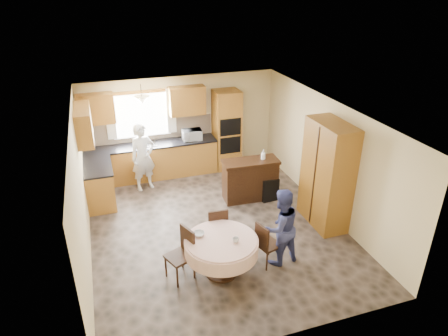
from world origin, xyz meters
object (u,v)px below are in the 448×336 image
object	(u,v)px
chair_back	(217,226)
person_dining	(280,227)
cupboard	(327,175)
chair_left	(183,251)
dining_table	(221,247)
oven_tower	(227,130)
chair_right	(266,242)
sideboard	(250,181)
person_sink	(143,157)

from	to	relation	value
chair_back	person_dining	size ratio (longest dim) A/B	0.61
cupboard	chair_left	size ratio (longest dim) A/B	2.35
dining_table	chair_back	size ratio (longest dim) A/B	1.40
oven_tower	dining_table	distance (m)	4.39
dining_table	chair_right	bearing A→B (deg)	-0.67
sideboard	person_sink	size ratio (longest dim) A/B	0.77
chair_back	person_dining	xyz separation A→B (m)	(0.96, -0.70, 0.24)
oven_tower	chair_back	size ratio (longest dim) A/B	2.34
oven_tower	chair_right	distance (m)	4.20
sideboard	chair_back	distance (m)	2.05
cupboard	chair_right	xyz separation A→B (m)	(-1.72, -0.91, -0.64)
chair_left	chair_right	xyz separation A→B (m)	(1.46, -0.16, -0.05)
cupboard	dining_table	size ratio (longest dim) A/B	1.75
sideboard	cupboard	xyz separation A→B (m)	(1.11, -1.39, 0.65)
chair_right	oven_tower	bearing A→B (deg)	-25.29
person_dining	chair_back	bearing A→B (deg)	-45.87
sideboard	person_sink	world-z (taller)	person_sink
cupboard	person_sink	world-z (taller)	cupboard
chair_left	person_sink	xyz separation A→B (m)	(-0.18, 3.41, 0.31)
chair_back	oven_tower	bearing A→B (deg)	-107.23
oven_tower	person_sink	bearing A→B (deg)	-166.62
oven_tower	chair_left	bearing A→B (deg)	-118.09
chair_back	sideboard	bearing A→B (deg)	-124.99
cupboard	person_dining	world-z (taller)	cupboard
oven_tower	sideboard	bearing A→B (deg)	-91.12
person_sink	person_dining	distance (m)	4.05
oven_tower	sideboard	xyz separation A→B (m)	(-0.04, -1.81, -0.60)
chair_back	person_sink	world-z (taller)	person_sink
cupboard	chair_back	size ratio (longest dim) A/B	2.45
oven_tower	sideboard	size ratio (longest dim) A/B	1.65
sideboard	cupboard	distance (m)	1.89
oven_tower	chair_left	distance (m)	4.52
sideboard	dining_table	size ratio (longest dim) A/B	1.01
cupboard	dining_table	bearing A→B (deg)	-160.53
chair_right	dining_table	bearing A→B (deg)	72.98
sideboard	cupboard	size ratio (longest dim) A/B	0.58
chair_back	person_dining	distance (m)	1.21
sideboard	dining_table	xyz separation A→B (m)	(-1.44, -2.29, 0.10)
chair_right	person_sink	xyz separation A→B (m)	(-1.64, 3.57, 0.36)
cupboard	person_sink	xyz separation A→B (m)	(-3.36, 2.66, -0.28)
sideboard	chair_right	xyz separation A→B (m)	(-0.61, -2.30, 0.01)
oven_tower	dining_table	size ratio (longest dim) A/B	1.67
chair_back	chair_right	world-z (taller)	chair_back
dining_table	chair_left	distance (m)	0.66
oven_tower	cupboard	distance (m)	3.38
chair_left	person_dining	size ratio (longest dim) A/B	0.64
dining_table	person_dining	bearing A→B (deg)	-0.31
cupboard	chair_back	world-z (taller)	cupboard
chair_left	chair_back	distance (m)	0.96
sideboard	chair_left	world-z (taller)	chair_left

